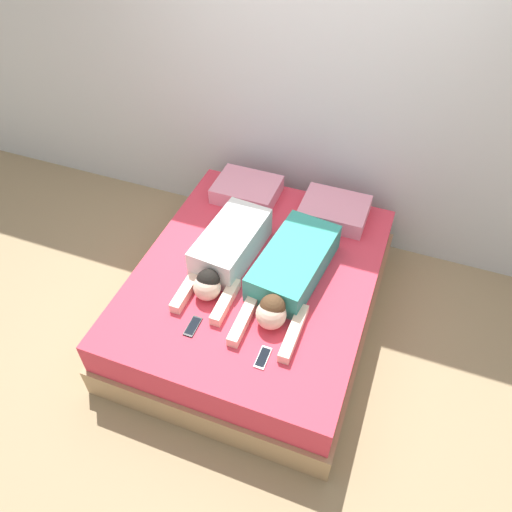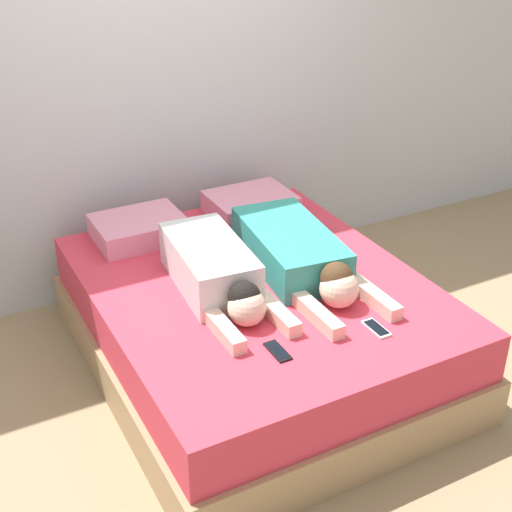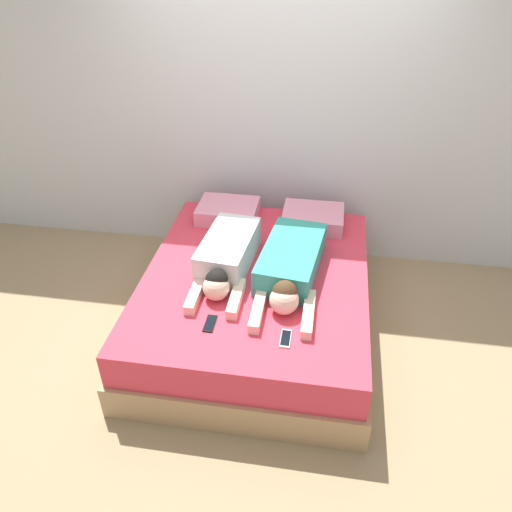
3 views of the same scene
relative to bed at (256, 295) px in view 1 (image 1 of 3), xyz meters
name	(u,v)px [view 1 (image 1 of 3)]	position (x,y,z in m)	size (l,w,h in m)	color
ground_plane	(256,316)	(0.00, 0.00, -0.25)	(12.00, 12.00, 0.00)	#9E8460
wall_back	(312,89)	(0.00, 1.15, 1.05)	(12.00, 0.06, 2.60)	silver
bed	(256,295)	(0.00, 0.00, 0.00)	(1.65, 2.01, 0.51)	tan
pillow_head_left	(247,190)	(-0.36, 0.75, 0.32)	(0.50, 0.39, 0.13)	pink
pillow_head_right	(334,210)	(0.36, 0.75, 0.32)	(0.50, 0.39, 0.13)	pink
person_left	(227,252)	(-0.22, 0.00, 0.37)	(0.38, 0.96, 0.23)	silver
person_right	(290,272)	(0.24, -0.02, 0.36)	(0.47, 1.12, 0.22)	teal
cell_phone_left	(193,326)	(-0.20, -0.58, 0.26)	(0.06, 0.16, 0.01)	black
cell_phone_right	(263,358)	(0.29, -0.64, 0.26)	(0.06, 0.16, 0.01)	silver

